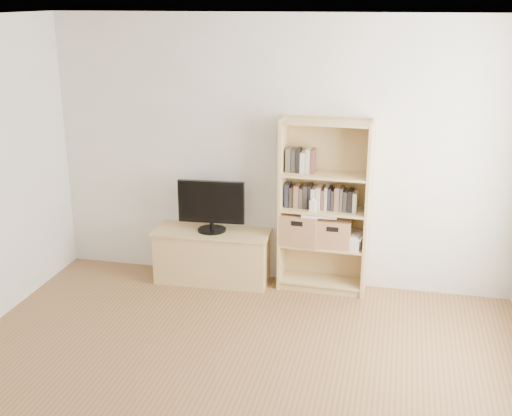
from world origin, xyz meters
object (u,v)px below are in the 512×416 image
(bookshelf, at_px, (324,207))
(television, at_px, (211,206))
(basket_left, at_px, (300,227))
(baby_monitor, at_px, (313,206))
(basket_right, at_px, (334,232))
(laptop, at_px, (320,214))
(tv_stand, at_px, (213,257))

(bookshelf, relative_size, television, 2.57)
(television, relative_size, basket_left, 1.79)
(television, bearing_deg, bookshelf, -1.03)
(baby_monitor, bearing_deg, basket_right, 31.41)
(bookshelf, distance_m, basket_right, 0.26)
(laptop, bearing_deg, baby_monitor, -133.74)
(baby_monitor, bearing_deg, television, -172.94)
(basket_right, bearing_deg, television, -177.58)
(tv_stand, relative_size, baby_monitor, 10.28)
(baby_monitor, relative_size, basket_right, 0.33)
(basket_left, relative_size, basket_right, 1.11)
(television, distance_m, baby_monitor, 1.00)
(tv_stand, relative_size, bookshelf, 0.66)
(television, xyz_separation_m, basket_left, (0.87, 0.06, -0.17))
(baby_monitor, bearing_deg, bookshelf, 52.07)
(basket_left, bearing_deg, basket_right, 1.77)
(basket_left, distance_m, basket_right, 0.33)
(basket_right, bearing_deg, bookshelf, 175.58)
(television, relative_size, basket_right, 2.00)
(basket_left, bearing_deg, baby_monitor, -32.39)
(television, distance_m, laptop, 1.06)
(tv_stand, distance_m, television, 0.53)
(television, height_order, basket_left, television)
(basket_left, height_order, laptop, laptop)
(basket_left, bearing_deg, bookshelf, 2.97)
(bookshelf, xyz_separation_m, baby_monitor, (-0.10, -0.09, 0.04))
(basket_right, relative_size, laptop, 0.99)
(basket_left, xyz_separation_m, laptop, (0.19, -0.02, 0.16))
(basket_right, distance_m, laptop, 0.23)
(tv_stand, bearing_deg, basket_left, 1.77)
(laptop, bearing_deg, tv_stand, 178.37)
(tv_stand, height_order, laptop, laptop)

